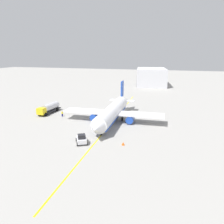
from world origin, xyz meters
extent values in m
plane|color=#9E9B96|center=(0.00, 0.00, 0.00)|extent=(400.00, 400.00, 0.00)
cylinder|color=white|center=(0.00, 0.00, 2.99)|extent=(25.51, 5.04, 3.99)
cube|color=#1E47B7|center=(0.00, 0.00, 1.90)|extent=(24.07, 4.27, 1.12)
cone|color=white|center=(14.08, 0.59, 2.99)|extent=(3.68, 3.97, 3.83)
cone|color=white|center=(-14.78, -0.62, 3.39)|extent=(5.07, 3.59, 3.39)
cube|color=#1E47B7|center=(-14.08, -0.59, 7.39)|extent=(3.21, 0.49, 5.20)
cube|color=white|center=(-14.08, -0.59, 3.39)|extent=(2.75, 8.49, 0.24)
cube|color=white|center=(-1.00, -0.04, 2.49)|extent=(6.01, 29.21, 0.36)
cylinder|color=#1E47B7|center=(-0.42, 5.19, 1.24)|extent=(3.29, 2.23, 2.10)
cylinder|color=#1E47B7|center=(0.02, -5.20, 1.24)|extent=(3.29, 2.23, 2.10)
cylinder|color=#4C4C51|center=(10.56, 0.44, 1.17)|extent=(0.24, 0.24, 1.25)
cylinder|color=black|center=(10.56, 0.44, 0.55)|extent=(1.12, 0.45, 1.10)
cylinder|color=#4C4C51|center=(-2.11, 2.51, 1.17)|extent=(0.24, 0.24, 1.25)
cylinder|color=black|center=(-2.11, 2.51, 0.55)|extent=(1.12, 0.45, 1.10)
cylinder|color=#4C4C51|center=(-1.89, -2.68, 1.17)|extent=(0.24, 0.24, 1.25)
cylinder|color=black|center=(-1.89, -2.68, 0.55)|extent=(1.12, 0.45, 1.10)
cube|color=#2D2D33|center=(-3.95, -22.57, 0.70)|extent=(9.77, 2.86, 0.30)
cube|color=yellow|center=(0.49, -22.74, 1.65)|extent=(2.09, 2.47, 2.00)
cube|color=black|center=(1.39, -22.77, 2.05)|extent=(0.24, 2.00, 0.90)
cylinder|color=silver|center=(-4.55, -22.55, 2.00)|extent=(6.97, 2.56, 2.30)
cylinder|color=black|center=(0.13, -21.47, 0.55)|extent=(1.11, 0.39, 1.10)
cylinder|color=black|center=(0.04, -23.97, 0.55)|extent=(1.11, 0.39, 1.10)
cylinder|color=black|center=(-6.32, -21.23, 0.55)|extent=(1.11, 0.39, 1.10)
cylinder|color=black|center=(-6.41, -23.73, 0.55)|extent=(1.11, 0.39, 1.10)
cube|color=silver|center=(16.38, -2.11, 0.85)|extent=(4.12, 3.52, 0.90)
cube|color=black|center=(16.82, -1.86, 1.75)|extent=(2.01, 2.08, 0.90)
cylinder|color=black|center=(15.75, -3.62, 0.40)|extent=(0.84, 0.66, 0.80)
cylinder|color=black|center=(14.76, -1.88, 0.40)|extent=(0.84, 0.66, 0.80)
cylinder|color=black|center=(18.01, -2.34, 0.40)|extent=(0.84, 0.66, 0.80)
cylinder|color=black|center=(17.02, -0.60, 0.40)|extent=(0.84, 0.66, 0.80)
cube|color=navy|center=(-1.24, -16.52, 0.42)|extent=(0.53, 0.54, 0.85)
cube|color=yellow|center=(-1.24, -16.52, 1.15)|extent=(0.62, 0.63, 0.60)
sphere|color=tan|center=(-1.24, -16.52, 1.59)|extent=(0.24, 0.24, 0.24)
cone|color=#F2590F|center=(14.83, 6.90, 0.36)|extent=(0.65, 0.65, 0.72)
cube|color=silver|center=(-76.85, 1.75, 5.03)|extent=(27.14, 20.47, 10.07)
cube|color=#4C515B|center=(-75.50, -6.56, 3.52)|extent=(17.15, 2.93, 6.65)
cube|color=yellow|center=(0.00, 0.00, 0.01)|extent=(77.59, 3.55, 0.01)
camera|label=1|loc=(57.50, 17.06, 19.24)|focal=35.33mm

